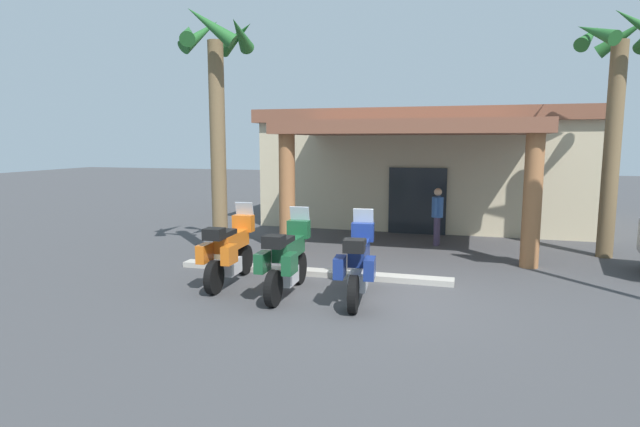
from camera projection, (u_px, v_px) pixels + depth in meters
ground_plane at (378, 297)px, 9.84m from camera, size 80.00×80.00×0.00m
motel_building at (427, 165)px, 19.30m from camera, size 11.24×11.08×3.98m
motorcycle_orange at (229, 251)px, 10.66m from camera, size 0.72×2.21×1.61m
motorcycle_green at (287, 259)px, 9.91m from camera, size 0.71×2.21×1.61m
motorcycle_blue at (358, 263)px, 9.57m from camera, size 0.74×2.21×1.61m
pedestrian at (437, 213)px, 14.61m from camera, size 0.32×0.52×1.62m
palm_tree_near_portico at (616, 90)px, 12.69m from camera, size 2.07×2.12×6.12m
palm_tree_roadside at (217, 92)px, 12.57m from camera, size 1.96×1.97×6.07m
curb_strip at (311, 272)px, 11.48m from camera, size 6.16×0.36×0.12m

